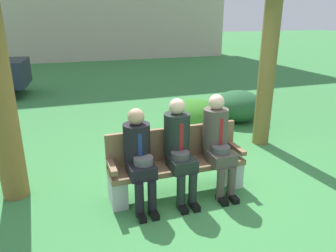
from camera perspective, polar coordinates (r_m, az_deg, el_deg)
ground_plane at (r=4.66m, az=5.42°, el=-11.13°), size 80.00×80.00×0.00m
park_bench at (r=4.42m, az=1.46°, el=-6.67°), size 1.85×0.44×0.90m
seated_man_left at (r=4.04m, az=-5.13°, el=-4.89°), size 0.34×0.72×1.26m
seated_man_middle at (r=4.17m, az=1.97°, el=-3.39°), size 0.34×0.72×1.34m
seated_man_right at (r=4.39m, az=8.79°, el=-2.39°), size 0.34×0.72×1.35m
shrub_near_bench at (r=7.58m, az=12.27°, el=3.48°), size 1.14×1.05×0.71m
shrub_mid_lawn at (r=6.60m, az=4.60°, el=1.60°), size 1.16×1.06×0.72m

